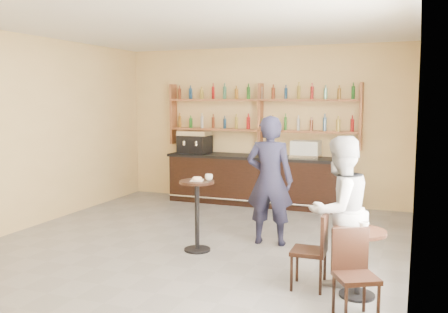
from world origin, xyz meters
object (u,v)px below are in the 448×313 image
(patron_second, at_px, (339,210))
(cafe_table, at_px, (358,264))
(espresso_machine, at_px, (195,142))
(chair_west, at_px, (309,250))
(chair_south, at_px, (356,276))
(pastry_case, at_px, (306,149))
(bar_counter, at_px, (256,180))
(pedestal_table, at_px, (197,216))
(man_main, at_px, (270,180))

(patron_second, bearing_deg, cafe_table, 75.40)
(espresso_machine, relative_size, patron_second, 0.38)
(espresso_machine, height_order, patron_second, patron_second)
(chair_west, height_order, chair_south, chair_west)
(chair_west, bearing_deg, pastry_case, -169.15)
(bar_counter, relative_size, pedestal_table, 3.65)
(chair_west, bearing_deg, patron_second, 133.84)
(espresso_machine, xyz_separation_m, pedestal_table, (1.55, -3.30, -0.73))
(cafe_table, bearing_deg, pastry_case, 109.55)
(espresso_machine, relative_size, pastry_case, 1.17)
(espresso_machine, bearing_deg, bar_counter, 8.19)
(pedestal_table, relative_size, cafe_table, 1.36)
(man_main, height_order, patron_second, man_main)
(bar_counter, xyz_separation_m, patron_second, (2.23, -3.82, 0.37))
(chair_west, bearing_deg, bar_counter, -156.62)
(man_main, bearing_deg, patron_second, 128.80)
(pastry_case, bearing_deg, patron_second, -71.65)
(man_main, height_order, cafe_table, man_main)
(espresso_machine, xyz_separation_m, chair_south, (3.92, -4.76, -0.79))
(espresso_machine, bearing_deg, cafe_table, -38.93)
(man_main, distance_m, patron_second, 1.72)
(patron_second, bearing_deg, pedestal_table, -66.35)
(espresso_machine, height_order, pedestal_table, espresso_machine)
(bar_counter, distance_m, patron_second, 4.44)
(pedestal_table, height_order, chair_south, pedestal_table)
(bar_counter, distance_m, espresso_machine, 1.56)
(cafe_table, distance_m, patron_second, 0.66)
(bar_counter, bearing_deg, cafe_table, -59.12)
(cafe_table, relative_size, chair_south, 0.84)
(pastry_case, relative_size, chair_west, 0.63)
(bar_counter, height_order, patron_second, patron_second)
(bar_counter, relative_size, pastry_case, 6.62)
(chair_south, relative_size, patron_second, 0.51)
(cafe_table, distance_m, chair_south, 0.61)
(pedestal_table, bearing_deg, cafe_table, -20.55)
(pedestal_table, relative_size, man_main, 0.53)
(patron_second, bearing_deg, pastry_case, -124.37)
(man_main, distance_m, chair_west, 1.85)
(bar_counter, relative_size, man_main, 1.93)
(bar_counter, bearing_deg, pastry_case, 0.00)
(cafe_table, bearing_deg, man_main, 132.81)
(bar_counter, relative_size, cafe_table, 4.97)
(bar_counter, xyz_separation_m, pastry_case, (1.01, 0.00, 0.67))
(pastry_case, xyz_separation_m, cafe_table, (1.48, -4.16, -0.80))
(pedestal_table, distance_m, chair_south, 2.79)
(man_main, xyz_separation_m, cafe_table, (1.46, -1.58, -0.59))
(espresso_machine, distance_m, man_main, 3.54)
(pastry_case, height_order, chair_south, pastry_case)
(bar_counter, relative_size, espresso_machine, 5.64)
(pedestal_table, bearing_deg, chair_south, -31.83)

